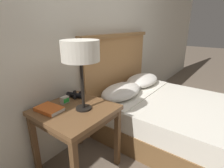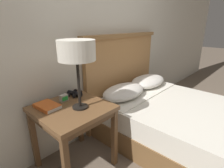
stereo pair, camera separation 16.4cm
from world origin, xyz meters
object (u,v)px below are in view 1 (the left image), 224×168
bed (180,118)px  nightstand (76,117)px  book_on_nightstand (49,109)px  alarm_clock (65,100)px  table_lamp (80,52)px  binoculars_pair (75,95)px

bed → nightstand: bearing=148.9°
book_on_nightstand → alarm_clock: size_ratio=3.19×
table_lamp → binoculars_pair: (0.12, 0.24, -0.44)m
binoculars_pair → alarm_clock: size_ratio=2.36×
bed → table_lamp: 1.36m
alarm_clock → binoculars_pair: bearing=11.7°
table_lamp → alarm_clock: 0.48m
nightstand → table_lamp: (0.04, -0.06, 0.54)m
bed → table_lamp: bearing=150.7°
book_on_nightstand → alarm_clock: bearing=4.6°
binoculars_pair → alarm_clock: 0.14m
book_on_nightstand → alarm_clock: (0.17, 0.01, 0.01)m
book_on_nightstand → bed: bearing=-32.7°
table_lamp → book_on_nightstand: 0.52m
table_lamp → alarm_clock: bearing=95.2°
nightstand → binoculars_pair: bearing=47.9°
table_lamp → book_on_nightstand: bearing=133.5°
table_lamp → book_on_nightstand: (-0.19, 0.20, -0.45)m
bed → alarm_clock: size_ratio=28.38×
bed → book_on_nightstand: bearing=147.3°
table_lamp → alarm_clock: table_lamp is taller
binoculars_pair → nightstand: bearing=-132.1°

